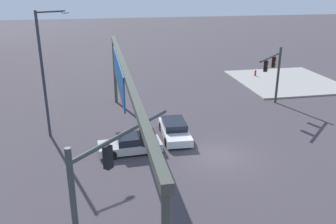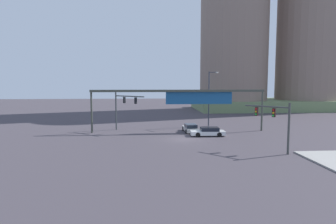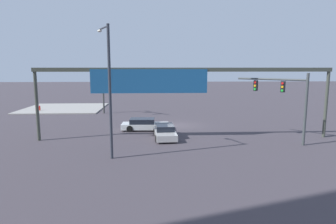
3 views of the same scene
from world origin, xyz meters
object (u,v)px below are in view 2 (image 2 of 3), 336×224
(streetlamp_curved_arm, at_px, (210,95))
(sedan_car_waiting_far, at_px, (190,128))
(traffic_signal_opposite_side, at_px, (123,104))
(traffic_signal_near_corner, at_px, (276,118))
(sedan_car_approaching, at_px, (208,132))

(streetlamp_curved_arm, xyz_separation_m, sedan_car_waiting_far, (-4.09, -5.59, -4.74))
(traffic_signal_opposite_side, bearing_deg, sedan_car_waiting_far, 32.14)
(traffic_signal_near_corner, height_order, sedan_car_waiting_far, traffic_signal_near_corner)
(sedan_car_waiting_far, bearing_deg, streetlamp_curved_arm, -39.56)
(traffic_signal_opposite_side, relative_size, sedan_car_waiting_far, 1.36)
(sedan_car_approaching, height_order, sedan_car_waiting_far, same)
(traffic_signal_opposite_side, height_order, streetlamp_curved_arm, streetlamp_curved_arm)
(traffic_signal_near_corner, xyz_separation_m, traffic_signal_opposite_side, (-17.29, 15.78, 0.42))
(traffic_signal_opposite_side, xyz_separation_m, streetlamp_curved_arm, (14.28, 3.67, 1.21))
(streetlamp_curved_arm, distance_m, sedan_car_waiting_far, 8.39)
(streetlamp_curved_arm, relative_size, sedan_car_waiting_far, 2.12)
(traffic_signal_near_corner, bearing_deg, sedan_car_approaching, -17.48)
(traffic_signal_near_corner, xyz_separation_m, sedan_car_waiting_far, (-7.11, 13.87, -3.10))
(streetlamp_curved_arm, relative_size, sedan_car_approaching, 1.92)
(traffic_signal_opposite_side, relative_size, sedan_car_approaching, 1.23)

